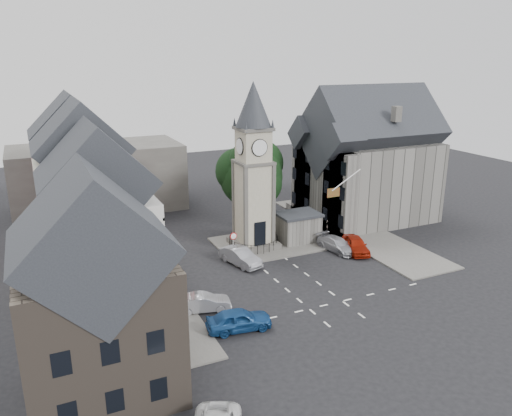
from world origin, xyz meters
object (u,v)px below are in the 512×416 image
clock_tower (253,168)px  pedestrian (329,224)px  car_east_red (356,245)px  stone_shelter (298,227)px  car_west_blue (239,320)px

clock_tower → pedestrian: bearing=3.0°
pedestrian → car_east_red: bearing=70.3°
car_east_red → stone_shelter: bearing=143.9°
clock_tower → stone_shelter: clock_tower is taller
clock_tower → car_east_red: size_ratio=3.60×
car_west_blue → pedestrian: pedestrian is taller
stone_shelter → car_east_red: (3.70, -4.95, -0.78)m
clock_tower → car_east_red: 12.49m
clock_tower → car_east_red: (8.50, -5.44, -7.35)m
car_west_blue → car_east_red: car_west_blue is taller
clock_tower → car_west_blue: 17.49m
pedestrian → stone_shelter: bearing=-0.8°
clock_tower → stone_shelter: 8.15m
stone_shelter → pedestrian: stone_shelter is taller
stone_shelter → car_east_red: bearing=-53.2°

